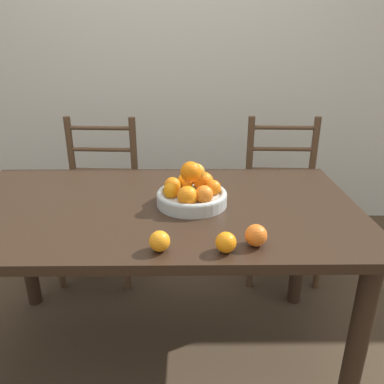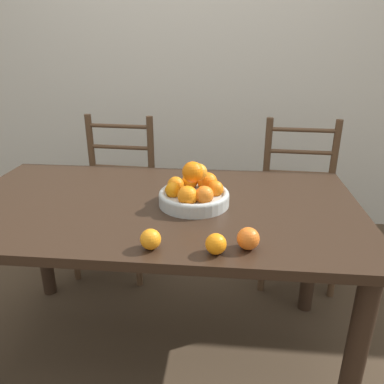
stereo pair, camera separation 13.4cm
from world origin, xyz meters
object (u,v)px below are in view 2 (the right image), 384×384
Objects in this scene: fruit_bowl at (194,191)px; orange_loose_0 at (248,239)px; chair_left at (116,196)px; orange_loose_1 at (151,239)px; chair_right at (299,203)px; orange_loose_2 at (216,244)px.

fruit_bowl is 0.37m from orange_loose_0.
fruit_bowl is 0.30× the size of chair_left.
orange_loose_1 is 0.07× the size of chair_right.
orange_loose_1 is at bearing 177.46° from orange_loose_2.
fruit_bowl is 0.93m from chair_left.
fruit_bowl reaches higher than orange_loose_1.
fruit_bowl is at bearing -48.66° from chair_left.
chair_right is at bearing 58.36° from orange_loose_1.
fruit_bowl is at bearing 121.07° from orange_loose_0.
fruit_bowl is 0.36m from orange_loose_1.
chair_right reaches higher than fruit_bowl.
fruit_bowl is 0.37m from orange_loose_2.
orange_loose_1 is 0.07× the size of chair_left.
orange_loose_0 is 1.11m from chair_right.
chair_right is at bearing 71.06° from orange_loose_0.
orange_loose_1 is at bearing -174.50° from orange_loose_0.
fruit_bowl reaches higher than orange_loose_2.
orange_loose_0 is 0.29m from orange_loose_1.
orange_loose_2 is (0.20, -0.01, -0.00)m from orange_loose_1.
chair_left is 1.00× the size of chair_right.
orange_loose_1 is 1.17m from chair_left.
fruit_bowl is 3.92× the size of orange_loose_0.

